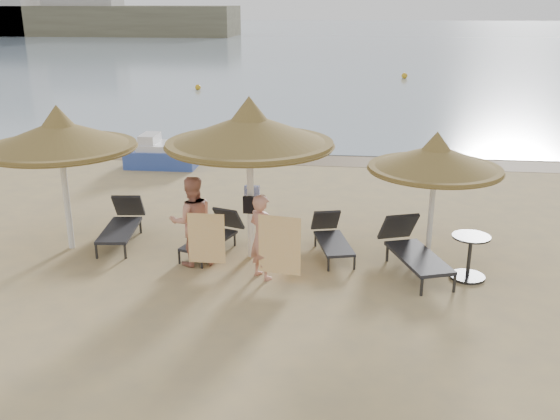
% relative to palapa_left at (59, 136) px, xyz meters
% --- Properties ---
extents(ground, '(160.00, 160.00, 0.00)m').
position_rel_palapa_left_xyz_m(ground, '(3.88, -1.41, -2.34)').
color(ground, tan).
rests_on(ground, ground).
extents(sea, '(200.00, 140.00, 0.03)m').
position_rel_palapa_left_xyz_m(sea, '(3.88, 78.59, -2.32)').
color(sea, '#85929E').
rests_on(sea, ground).
extents(wet_sand_strip, '(200.00, 1.60, 0.01)m').
position_rel_palapa_left_xyz_m(wet_sand_strip, '(3.88, 7.99, -2.33)').
color(wet_sand_strip, brown).
rests_on(wet_sand_strip, ground).
extents(far_shore, '(150.00, 54.80, 12.00)m').
position_rel_palapa_left_xyz_m(far_shore, '(-21.22, 76.42, 0.57)').
color(far_shore, '#646046').
rests_on(far_shore, ground).
extents(palapa_left, '(2.96, 2.96, 2.94)m').
position_rel_palapa_left_xyz_m(palapa_left, '(0.00, 0.00, 0.00)').
color(palapa_left, white).
rests_on(palapa_left, ground).
extents(palapa_center, '(3.20, 3.20, 3.17)m').
position_rel_palapa_left_xyz_m(palapa_center, '(3.74, -0.01, 0.18)').
color(palapa_center, white).
rests_on(palapa_center, ground).
extents(palapa_right, '(2.55, 2.55, 2.53)m').
position_rel_palapa_left_xyz_m(palapa_right, '(7.21, 0.34, -0.33)').
color(palapa_right, white).
rests_on(palapa_right, ground).
extents(lounger_far_left, '(0.84, 1.94, 0.84)m').
position_rel_palapa_left_xyz_m(lounger_far_left, '(0.90, 0.55, -1.96)').
color(lounger_far_left, '#282829').
rests_on(lounger_far_left, ground).
extents(lounger_near_left, '(1.07, 1.78, 0.76)m').
position_rel_palapa_left_xyz_m(lounger_near_left, '(2.95, 0.24, -2.00)').
color(lounger_near_left, '#282829').
rests_on(lounger_near_left, ground).
extents(lounger_near_right, '(0.96, 1.75, 0.75)m').
position_rel_palapa_left_xyz_m(lounger_near_right, '(5.30, 0.38, -2.00)').
color(lounger_near_right, '#282829').
rests_on(lounger_near_right, ground).
extents(lounger_far_right, '(1.32, 2.15, 0.91)m').
position_rel_palapa_left_xyz_m(lounger_far_right, '(6.84, -0.24, -1.93)').
color(lounger_far_right, '#282829').
rests_on(lounger_far_right, ground).
extents(side_table, '(0.68, 0.68, 0.82)m').
position_rel_palapa_left_xyz_m(side_table, '(7.83, -0.54, -1.95)').
color(side_table, '#282829').
rests_on(side_table, ground).
extents(person_left, '(1.09, 0.91, 2.02)m').
position_rel_palapa_left_xyz_m(person_left, '(2.70, -0.50, -1.33)').
color(person_left, tan).
rests_on(person_left, ground).
extents(person_right, '(1.00, 0.97, 1.85)m').
position_rel_palapa_left_xyz_m(person_right, '(4.09, -0.96, -1.42)').
color(person_right, tan).
rests_on(person_right, ground).
extents(towel_left, '(0.69, 0.02, 0.97)m').
position_rel_palapa_left_xyz_m(towel_left, '(3.05, -0.85, -1.67)').
color(towel_left, orange).
rests_on(towel_left, ground).
extents(towel_right, '(0.77, 0.15, 1.08)m').
position_rel_palapa_left_xyz_m(towel_right, '(4.44, -1.21, -1.59)').
color(towel_right, orange).
rests_on(towel_right, ground).
extents(bag_patterned, '(0.30, 0.11, 0.37)m').
position_rel_palapa_left_xyz_m(bag_patterned, '(3.74, 0.17, -1.12)').
color(bag_patterned, silver).
rests_on(bag_patterned, ground).
extents(bag_dark, '(0.24, 0.09, 0.33)m').
position_rel_palapa_left_xyz_m(bag_dark, '(3.74, -0.17, -1.21)').
color(bag_dark, black).
rests_on(bag_dark, ground).
extents(pedal_boat, '(2.12, 1.26, 0.99)m').
position_rel_palapa_left_xyz_m(pedal_boat, '(-0.10, 6.65, -1.97)').
color(pedal_boat, '#304BA2').
rests_on(pedal_boat, ground).
extents(buoy_left, '(0.32, 0.32, 0.32)m').
position_rel_palapa_left_xyz_m(buoy_left, '(-3.09, 23.22, -2.18)').
color(buoy_left, gold).
rests_on(buoy_left, ground).
extents(buoy_mid, '(0.38, 0.38, 0.38)m').
position_rel_palapa_left_xyz_m(buoy_mid, '(8.80, 29.95, -2.15)').
color(buoy_mid, gold).
rests_on(buoy_mid, ground).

